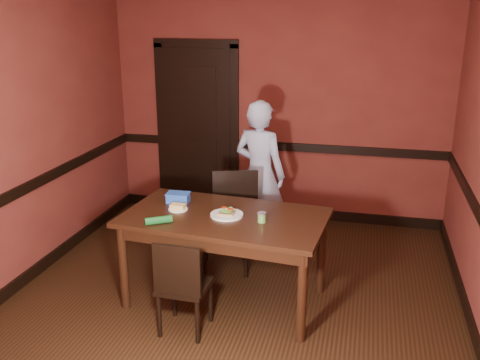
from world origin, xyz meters
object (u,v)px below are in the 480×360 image
at_px(dining_table, 225,258).
at_px(sauce_jar, 262,217).
at_px(chair_far, 225,223).
at_px(sandwich_plate, 227,214).
at_px(person, 260,174).
at_px(food_tub, 178,197).
at_px(chair_near, 185,284).
at_px(cheese_saucer, 178,208).

relative_size(dining_table, sauce_jar, 20.39).
xyz_separation_m(chair_far, sauce_jar, (0.50, -0.66, 0.36)).
xyz_separation_m(chair_far, sandwich_plate, (0.18, -0.59, 0.34)).
height_order(dining_table, person, person).
relative_size(dining_table, person, 1.07).
bearing_deg(person, food_tub, 80.17).
bearing_deg(person, dining_table, 105.27).
bearing_deg(chair_near, food_tub, -65.97).
distance_m(dining_table, sandwich_plate, 0.42).
xyz_separation_m(chair_far, person, (0.20, 0.69, 0.31)).
bearing_deg(chair_near, sauce_jar, -137.66).
distance_m(chair_near, person, 1.86).
distance_m(dining_table, chair_near, 0.56).
relative_size(sandwich_plate, sauce_jar, 3.34).
bearing_deg(chair_far, food_tub, -148.49).
bearing_deg(chair_near, chair_far, -89.89).
bearing_deg(dining_table, sauce_jar, -7.93).
bearing_deg(sandwich_plate, sauce_jar, -12.17).
relative_size(person, sauce_jar, 18.98).
bearing_deg(chair_near, person, -95.70).
relative_size(chair_far, chair_near, 1.20).
bearing_deg(person, chair_near, 99.93).
height_order(dining_table, food_tub, food_tub).
bearing_deg(person, chair_far, 90.91).
xyz_separation_m(chair_near, sauce_jar, (0.53, 0.45, 0.44)).
distance_m(chair_far, food_tub, 0.62).
bearing_deg(person, cheese_saucer, 86.37).
bearing_deg(food_tub, sauce_jar, -23.72).
distance_m(sandwich_plate, food_tub, 0.57).
height_order(chair_far, sauce_jar, chair_far).
distance_m(dining_table, person, 1.34).
distance_m(cheese_saucer, food_tub, 0.20).
xyz_separation_m(dining_table, chair_near, (-0.19, -0.53, 0.00)).
relative_size(chair_far, cheese_saucer, 5.74).
distance_m(chair_near, cheese_saucer, 0.74).
bearing_deg(person, sandwich_plate, 106.28).
relative_size(chair_far, person, 0.61).
relative_size(chair_far, food_tub, 4.43).
bearing_deg(sandwich_plate, food_tub, 156.45).
bearing_deg(sandwich_plate, person, 89.04).
relative_size(sauce_jar, food_tub, 0.38).
xyz_separation_m(sauce_jar, food_tub, (-0.84, 0.29, 0.00)).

